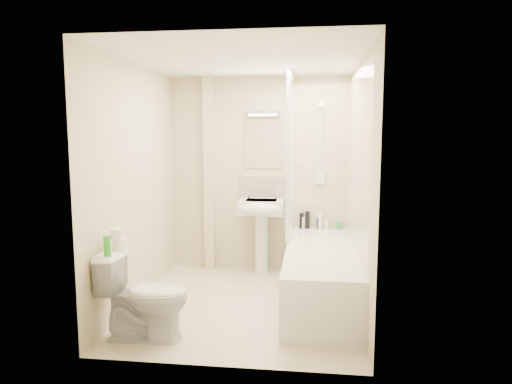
# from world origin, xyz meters

# --- Properties ---
(floor) EXTENTS (2.50, 2.50, 0.00)m
(floor) POSITION_xyz_m (0.00, 0.00, 0.00)
(floor) COLOR beige
(floor) RESTS_ON ground
(wall_back) EXTENTS (2.20, 0.02, 2.40)m
(wall_back) POSITION_xyz_m (0.00, 1.25, 1.20)
(wall_back) COLOR beige
(wall_back) RESTS_ON ground
(wall_left) EXTENTS (0.02, 2.50, 2.40)m
(wall_left) POSITION_xyz_m (-1.10, 0.00, 1.20)
(wall_left) COLOR beige
(wall_left) RESTS_ON ground
(wall_right) EXTENTS (0.02, 2.50, 2.40)m
(wall_right) POSITION_xyz_m (1.10, 0.00, 1.20)
(wall_right) COLOR beige
(wall_right) RESTS_ON ground
(ceiling) EXTENTS (2.20, 2.50, 0.02)m
(ceiling) POSITION_xyz_m (0.00, 0.00, 2.40)
(ceiling) COLOR white
(ceiling) RESTS_ON wall_back
(tile_back) EXTENTS (0.70, 0.01, 1.75)m
(tile_back) POSITION_xyz_m (0.75, 1.24, 1.42)
(tile_back) COLOR beige
(tile_back) RESTS_ON wall_back
(tile_right) EXTENTS (0.01, 2.10, 1.75)m
(tile_right) POSITION_xyz_m (1.09, 0.20, 1.42)
(tile_right) COLOR beige
(tile_right) RESTS_ON wall_right
(pipe_boxing) EXTENTS (0.12, 0.12, 2.40)m
(pipe_boxing) POSITION_xyz_m (-0.62, 1.19, 1.20)
(pipe_boxing) COLOR beige
(pipe_boxing) RESTS_ON ground
(splashback) EXTENTS (0.60, 0.02, 0.30)m
(splashback) POSITION_xyz_m (0.05, 1.24, 1.03)
(splashback) COLOR beige
(splashback) RESTS_ON wall_back
(mirror) EXTENTS (0.46, 0.01, 0.60)m
(mirror) POSITION_xyz_m (0.05, 1.24, 1.58)
(mirror) COLOR white
(mirror) RESTS_ON wall_back
(strip_light) EXTENTS (0.42, 0.07, 0.07)m
(strip_light) POSITION_xyz_m (0.05, 1.22, 1.95)
(strip_light) COLOR silver
(strip_light) RESTS_ON wall_back
(bathtub) EXTENTS (0.70, 2.10, 0.55)m
(bathtub) POSITION_xyz_m (0.75, 0.20, 0.29)
(bathtub) COLOR white
(bathtub) RESTS_ON ground
(shower_screen) EXTENTS (0.04, 0.92, 1.80)m
(shower_screen) POSITION_xyz_m (0.40, 0.80, 1.45)
(shower_screen) COLOR white
(shower_screen) RESTS_ON bathtub
(shower_fixture) EXTENTS (0.10, 0.16, 0.99)m
(shower_fixture) POSITION_xyz_m (0.75, 1.19, 1.55)
(shower_fixture) COLOR white
(shower_fixture) RESTS_ON wall_back
(pedestal_sink) EXTENTS (0.54, 0.49, 1.04)m
(pedestal_sink) POSITION_xyz_m (0.05, 1.01, 0.73)
(pedestal_sink) COLOR white
(pedestal_sink) RESTS_ON ground
(bottle_black_a) EXTENTS (0.05, 0.05, 0.19)m
(bottle_black_a) POSITION_xyz_m (0.53, 1.16, 0.65)
(bottle_black_a) COLOR black
(bottle_black_a) RESTS_ON bathtub
(bottle_white_a) EXTENTS (0.05, 0.05, 0.14)m
(bottle_white_a) POSITION_xyz_m (0.55, 1.16, 0.62)
(bottle_white_a) COLOR silver
(bottle_white_a) RESTS_ON bathtub
(bottle_black_b) EXTENTS (0.06, 0.06, 0.21)m
(bottle_black_b) POSITION_xyz_m (0.61, 1.16, 0.66)
(bottle_black_b) COLOR black
(bottle_black_b) RESTS_ON bathtub
(bottle_blue) EXTENTS (0.05, 0.05, 0.12)m
(bottle_blue) POSITION_xyz_m (0.74, 1.16, 0.61)
(bottle_blue) COLOR navy
(bottle_blue) RESTS_ON bathtub
(bottle_cream) EXTENTS (0.07, 0.07, 0.19)m
(bottle_cream) POSITION_xyz_m (0.76, 1.16, 0.65)
(bottle_cream) COLOR beige
(bottle_cream) RESTS_ON bathtub
(bottle_white_b) EXTENTS (0.06, 0.06, 0.12)m
(bottle_white_b) POSITION_xyz_m (0.84, 1.16, 0.61)
(bottle_white_b) COLOR white
(bottle_white_b) RESTS_ON bathtub
(bottle_green) EXTENTS (0.07, 0.07, 0.09)m
(bottle_green) POSITION_xyz_m (0.99, 1.16, 0.60)
(bottle_green) COLOR green
(bottle_green) RESTS_ON bathtub
(toilet) EXTENTS (0.46, 0.75, 0.74)m
(toilet) POSITION_xyz_m (-0.72, -0.85, 0.37)
(toilet) COLOR white
(toilet) RESTS_ON ground
(toilet_roll_lower) EXTENTS (0.12, 0.12, 0.09)m
(toilet_roll_lower) POSITION_xyz_m (-0.96, -0.77, 0.78)
(toilet_roll_lower) COLOR white
(toilet_roll_lower) RESTS_ON toilet
(toilet_roll_upper) EXTENTS (0.11, 0.11, 0.09)m
(toilet_roll_upper) POSITION_xyz_m (-0.97, -0.77, 0.87)
(toilet_roll_upper) COLOR white
(toilet_roll_upper) RESTS_ON toilet_roll_lower
(green_bottle) EXTENTS (0.06, 0.06, 0.16)m
(green_bottle) POSITION_xyz_m (-0.97, -0.99, 0.82)
(green_bottle) COLOR green
(green_bottle) RESTS_ON toilet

